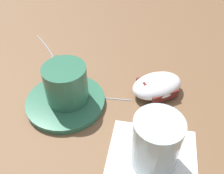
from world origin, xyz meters
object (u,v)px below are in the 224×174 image
(computer_mouse, at_px, (157,86))
(drinking_glass, at_px, (156,142))
(saucer, at_px, (66,101))
(coffee_cup, at_px, (66,83))

(computer_mouse, bearing_deg, drinking_glass, 76.96)
(saucer, relative_size, computer_mouse, 1.24)
(computer_mouse, bearing_deg, coffee_cup, 4.22)
(saucer, height_order, coffee_cup, coffee_cup)
(coffee_cup, distance_m, computer_mouse, 0.18)
(saucer, relative_size, coffee_cup, 1.40)
(coffee_cup, relative_size, computer_mouse, 0.89)
(coffee_cup, xyz_separation_m, computer_mouse, (-0.18, -0.01, -0.03))
(saucer, height_order, computer_mouse, computer_mouse)
(saucer, bearing_deg, coffee_cup, -127.69)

